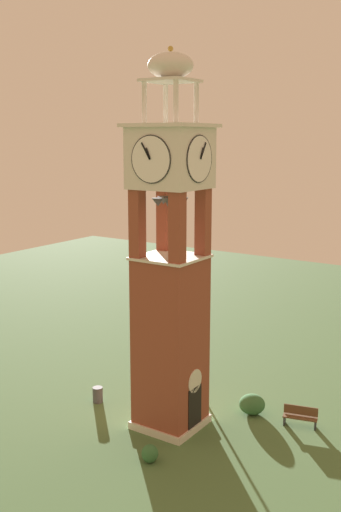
{
  "coord_description": "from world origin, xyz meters",
  "views": [
    {
      "loc": [
        -21.54,
        -14.48,
        13.41
      ],
      "look_at": [
        0.0,
        0.0,
        8.22
      ],
      "focal_mm": 41.39,
      "sensor_mm": 36.0,
      "label": 1
    }
  ],
  "objects_px": {
    "clock_tower": "(171,279)",
    "trash_bin": "(98,395)",
    "park_bench": "(300,416)",
    "lamp_post": "(192,330)"
  },
  "relations": [
    {
      "from": "clock_tower",
      "to": "trash_bin",
      "type": "relative_size",
      "value": 21.52
    },
    {
      "from": "park_bench",
      "to": "lamp_post",
      "type": "height_order",
      "value": "lamp_post"
    },
    {
      "from": "clock_tower",
      "to": "lamp_post",
      "type": "relative_size",
      "value": 4.28
    },
    {
      "from": "clock_tower",
      "to": "park_bench",
      "type": "distance_m",
      "value": 9.08
    },
    {
      "from": "park_bench",
      "to": "lamp_post",
      "type": "relative_size",
      "value": 0.41
    },
    {
      "from": "lamp_post",
      "to": "trash_bin",
      "type": "xyz_separation_m",
      "value": [
        -5.48,
        2.28,
        -2.38
      ]
    },
    {
      "from": "lamp_post",
      "to": "trash_bin",
      "type": "bearing_deg",
      "value": 157.4
    },
    {
      "from": "clock_tower",
      "to": "park_bench",
      "type": "height_order",
      "value": "clock_tower"
    },
    {
      "from": "lamp_post",
      "to": "clock_tower",
      "type": "bearing_deg",
      "value": -157.7
    },
    {
      "from": "clock_tower",
      "to": "lamp_post",
      "type": "height_order",
      "value": "clock_tower"
    }
  ]
}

